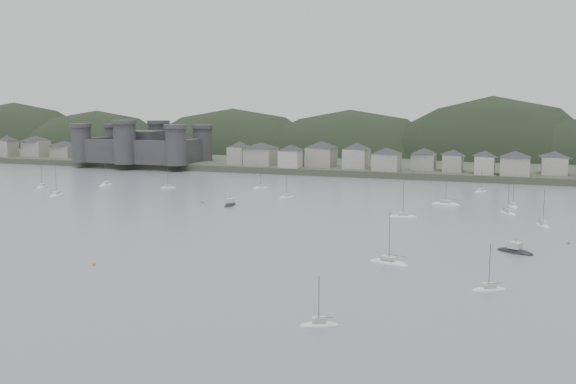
% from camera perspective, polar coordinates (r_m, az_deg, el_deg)
% --- Properties ---
extents(ground, '(900.00, 900.00, 0.00)m').
position_cam_1_polar(ground, '(130.34, -11.53, -6.88)').
color(ground, slate).
rests_on(ground, ground).
extents(far_shore_land, '(900.00, 250.00, 3.00)m').
position_cam_1_polar(far_shore_land, '(408.67, 10.72, 3.35)').
color(far_shore_land, '#383D2D').
rests_on(far_shore_land, ground).
extents(forested_ridge, '(851.55, 103.94, 102.57)m').
position_cam_1_polar(forested_ridge, '(383.97, 10.75, 1.15)').
color(forested_ridge, black).
rests_on(forested_ridge, ground).
extents(castle, '(66.00, 43.00, 20.00)m').
position_cam_1_polar(castle, '(342.96, -12.92, 4.03)').
color(castle, '#38383B').
rests_on(castle, far_shore_land).
extents(waterfront_town, '(451.48, 28.46, 12.92)m').
position_cam_1_polar(waterfront_town, '(291.75, 16.93, 2.79)').
color(waterfront_town, gray).
rests_on(waterfront_town, far_shore_land).
extents(moored_fleet, '(247.95, 168.91, 13.21)m').
position_cam_1_polar(moored_fleet, '(194.17, -4.51, -1.83)').
color(moored_fleet, silver).
rests_on(moored_fleet, ground).
extents(motor_launch_near, '(9.02, 6.53, 4.03)m').
position_cam_1_polar(motor_launch_near, '(151.15, 19.70, -5.03)').
color(motor_launch_near, black).
rests_on(motor_launch_near, ground).
extents(motor_launch_far, '(3.81, 8.34, 3.92)m').
position_cam_1_polar(motor_launch_far, '(208.62, -5.23, -1.13)').
color(motor_launch_far, black).
rests_on(motor_launch_far, ground).
extents(mooring_buoys, '(171.12, 128.14, 0.70)m').
position_cam_1_polar(mooring_buoys, '(194.51, -4.92, -1.82)').
color(mooring_buoys, '#B6613C').
rests_on(mooring_buoys, ground).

